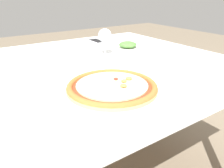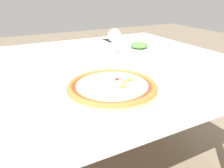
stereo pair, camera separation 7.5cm
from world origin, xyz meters
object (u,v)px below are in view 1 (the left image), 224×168
(cell_phone, at_px, (97,41))
(side_plate, at_px, (128,46))
(wine_glass_far_left, at_px, (105,37))
(fork, at_px, (34,67))
(dining_table, at_px, (91,78))
(pizza_plate, at_px, (112,87))

(cell_phone, distance_m, side_plate, 0.28)
(wine_glass_far_left, relative_size, cell_phone, 1.00)
(fork, relative_size, wine_glass_far_left, 1.16)
(dining_table, relative_size, fork, 8.19)
(pizza_plate, bearing_deg, side_plate, 47.41)
(dining_table, xyz_separation_m, fork, (-0.24, 0.10, 0.07))
(cell_phone, xyz_separation_m, side_plate, (0.06, -0.28, 0.01))
(dining_table, xyz_separation_m, wine_glass_far_left, (0.14, 0.09, 0.17))
(wine_glass_far_left, xyz_separation_m, cell_phone, (0.13, 0.32, -0.10))
(pizza_plate, bearing_deg, cell_phone, 63.76)
(fork, height_order, wine_glass_far_left, wine_glass_far_left)
(pizza_plate, relative_size, cell_phone, 2.28)
(dining_table, distance_m, cell_phone, 0.50)
(pizza_plate, distance_m, wine_glass_far_left, 0.47)
(dining_table, distance_m, side_plate, 0.37)
(fork, relative_size, side_plate, 0.93)
(wine_glass_far_left, bearing_deg, cell_phone, 67.44)
(wine_glass_far_left, height_order, side_plate, wine_glass_far_left)
(pizza_plate, relative_size, fork, 1.96)
(pizza_plate, xyz_separation_m, fork, (-0.15, 0.41, -0.01))
(pizza_plate, distance_m, side_plate, 0.61)
(pizza_plate, relative_size, side_plate, 1.82)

